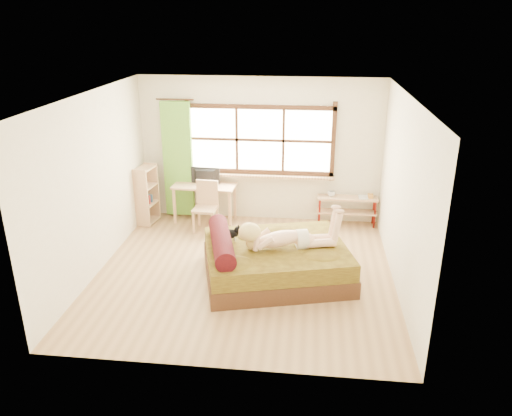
# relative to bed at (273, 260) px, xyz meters

# --- Properties ---
(floor) EXTENTS (4.50, 4.50, 0.00)m
(floor) POSITION_rel_bed_xyz_m (-0.44, 0.09, -0.28)
(floor) COLOR #9E754C
(floor) RESTS_ON ground
(ceiling) EXTENTS (4.50, 4.50, 0.00)m
(ceiling) POSITION_rel_bed_xyz_m (-0.44, 0.09, 2.42)
(ceiling) COLOR white
(ceiling) RESTS_ON wall_back
(wall_back) EXTENTS (4.50, 0.00, 4.50)m
(wall_back) POSITION_rel_bed_xyz_m (-0.44, 2.34, 1.07)
(wall_back) COLOR silver
(wall_back) RESTS_ON floor
(wall_front) EXTENTS (4.50, 0.00, 4.50)m
(wall_front) POSITION_rel_bed_xyz_m (-0.44, -2.16, 1.07)
(wall_front) COLOR silver
(wall_front) RESTS_ON floor
(wall_left) EXTENTS (0.00, 4.50, 4.50)m
(wall_left) POSITION_rel_bed_xyz_m (-2.69, 0.09, 1.07)
(wall_left) COLOR silver
(wall_left) RESTS_ON floor
(wall_right) EXTENTS (0.00, 4.50, 4.50)m
(wall_right) POSITION_rel_bed_xyz_m (1.81, 0.09, 1.07)
(wall_right) COLOR silver
(wall_right) RESTS_ON floor
(window) EXTENTS (2.80, 0.16, 1.46)m
(window) POSITION_rel_bed_xyz_m (-0.44, 2.31, 1.23)
(window) COLOR #FFEDBF
(window) RESTS_ON wall_back
(curtain) EXTENTS (0.55, 0.10, 2.20)m
(curtain) POSITION_rel_bed_xyz_m (-1.99, 2.22, 0.87)
(curtain) COLOR #508A25
(curtain) RESTS_ON wall_back
(bed) EXTENTS (2.44, 2.14, 0.79)m
(bed) POSITION_rel_bed_xyz_m (0.00, 0.00, 0.00)
(bed) COLOR #311C0E
(bed) RESTS_ON floor
(woman) EXTENTS (1.52, 0.78, 0.62)m
(woman) POSITION_rel_bed_xyz_m (0.20, -0.04, 0.55)
(woman) COLOR beige
(woman) RESTS_ON bed
(kitten) EXTENTS (0.33, 0.20, 0.25)m
(kitten) POSITION_rel_bed_xyz_m (-0.67, 0.11, 0.36)
(kitten) COLOR black
(kitten) RESTS_ON bed
(desk) EXTENTS (1.20, 0.61, 0.73)m
(desk) POSITION_rel_bed_xyz_m (-1.46, 2.04, 0.35)
(desk) COLOR #A8785B
(desk) RESTS_ON floor
(monitor) EXTENTS (0.55, 0.11, 0.32)m
(monitor) POSITION_rel_bed_xyz_m (-1.46, 2.09, 0.61)
(monitor) COLOR black
(monitor) RESTS_ON desk
(chair) EXTENTS (0.43, 0.43, 0.91)m
(chair) POSITION_rel_bed_xyz_m (-1.36, 1.67, 0.23)
(chair) COLOR #A8785B
(chair) RESTS_ON floor
(pipe_shelf) EXTENTS (1.11, 0.29, 0.63)m
(pipe_shelf) POSITION_rel_bed_xyz_m (1.23, 2.16, 0.12)
(pipe_shelf) COLOR #A8785B
(pipe_shelf) RESTS_ON floor
(cup) EXTENTS (0.13, 0.13, 0.10)m
(cup) POSITION_rel_bed_xyz_m (0.92, 2.16, 0.32)
(cup) COLOR gray
(cup) RESTS_ON pipe_shelf
(book) EXTENTS (0.17, 0.24, 0.02)m
(book) POSITION_rel_bed_xyz_m (1.42, 2.16, 0.28)
(book) COLOR gray
(book) RESTS_ON pipe_shelf
(bookshelf) EXTENTS (0.34, 0.52, 1.11)m
(bookshelf) POSITION_rel_bed_xyz_m (-2.52, 1.84, 0.28)
(bookshelf) COLOR #A8785B
(bookshelf) RESTS_ON floor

